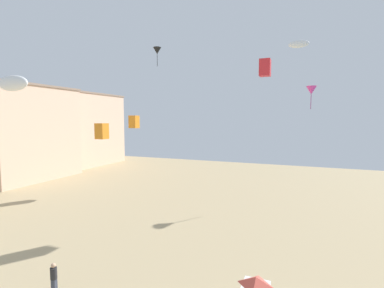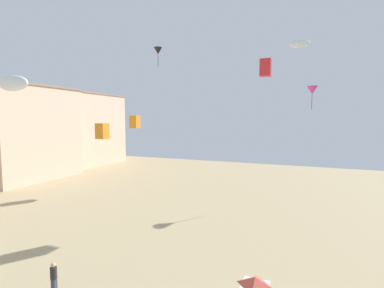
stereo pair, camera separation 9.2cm
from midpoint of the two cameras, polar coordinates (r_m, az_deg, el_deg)
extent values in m
cube|color=beige|center=(53.20, -33.78, 1.81)|extent=(17.98, 13.65, 13.73)
cube|color=#89715E|center=(53.38, -34.15, 9.35)|extent=(18.34, 13.92, 0.30)
cube|color=beige|center=(62.96, -22.28, 2.68)|extent=(14.14, 12.80, 13.79)
cube|color=#89715E|center=(63.12, -22.49, 9.08)|extent=(14.43, 13.06, 0.30)
cube|color=#383D4C|center=(17.89, -26.27, -24.40)|extent=(0.28, 0.18, 0.80)
cylinder|color=#262628|center=(17.57, -26.36, -22.40)|extent=(0.34, 0.34, 0.60)
sphere|color=tan|center=(17.38, -26.42, -21.17)|extent=(0.24, 0.24, 0.24)
pyramid|color=#D14C3D|center=(13.19, 12.59, -25.45)|extent=(1.10, 1.10, 0.35)
cube|color=orange|center=(24.47, -17.90, 2.50)|extent=(0.82, 0.82, 1.30)
cone|color=black|center=(40.76, -7.14, 18.22)|extent=(1.11, 1.11, 0.91)
cylinder|color=black|center=(40.49, -7.12, 16.48)|extent=(0.06, 0.06, 1.62)
cone|color=#DB3D9E|center=(37.06, 22.94, 9.99)|extent=(1.21, 1.21, 0.99)
cylinder|color=#992A6E|center=(36.95, 22.87, 7.87)|extent=(0.07, 0.07, 1.76)
ellipsoid|color=white|center=(28.26, 20.70, 18.43)|extent=(1.76, 0.49, 0.68)
ellipsoid|color=white|center=(18.51, -32.64, 10.31)|extent=(2.20, 0.61, 0.86)
cube|color=orange|center=(37.85, -11.72, 4.42)|extent=(1.05, 1.05, 1.65)
cube|color=red|center=(31.57, 14.49, 14.73)|extent=(1.12, 1.12, 1.76)
camera|label=1|loc=(0.05, -90.14, -0.01)|focal=26.34mm
camera|label=2|loc=(0.05, 89.86, 0.01)|focal=26.34mm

